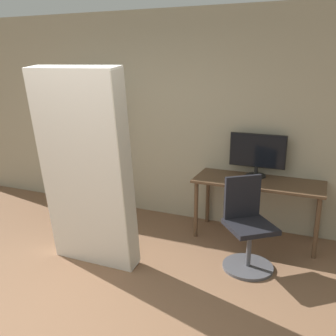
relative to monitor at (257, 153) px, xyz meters
The scene contains 6 objects.
wall_back 1.27m from the monitor, behind, with size 8.00×0.06×2.70m.
desk 0.42m from the monitor, 69.39° to the right, with size 1.48×0.60×0.73m.
monitor is the anchor object (origin of this frame).
office_chair 1.06m from the monitor, 84.16° to the right, with size 0.62×0.62×0.94m.
bookshelf 2.46m from the monitor, behind, with size 0.88×0.28×1.77m.
mattress_near 2.03m from the monitor, 134.05° to the right, with size 0.93×0.45×2.03m.
Camera 1 is at (1.92, -1.72, 2.05)m, focal length 40.00 mm.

